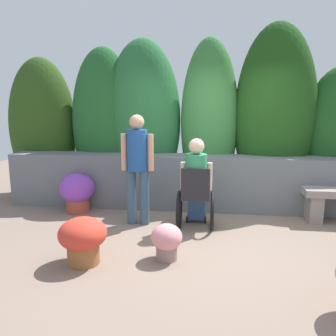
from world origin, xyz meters
The scene contains 8 objects.
ground_plane centered at (0.00, 0.00, 0.00)m, with size 13.64×13.64×0.00m, color #816C5E.
stone_retaining_wall centered at (0.00, 1.50, 0.47)m, with size 7.25×0.56×0.93m, color slate.
hedge_backdrop centered at (-0.26, 2.08, 1.42)m, with size 7.64×1.11×3.20m.
person_in_wheelchair centered at (-0.27, 0.50, 0.62)m, with size 0.53×0.66×1.33m.
person_standing_companion centered at (-1.14, 0.56, 0.95)m, with size 0.49×0.30×1.65m.
flower_pot_purple_near centered at (-2.29, 1.02, 0.35)m, with size 0.58×0.58×0.66m.
flower_pot_terracotta_by_wall centered at (-0.55, -0.59, 0.23)m, with size 0.37×0.37×0.43m.
flower_pot_red_accent centered at (-1.48, -0.81, 0.30)m, with size 0.55×0.55×0.54m.
Camera 1 is at (-0.05, -4.28, 1.79)m, focal length 36.22 mm.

